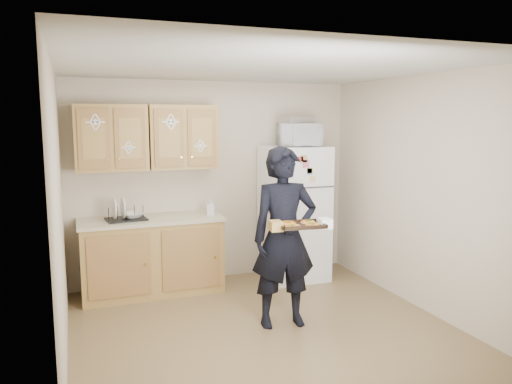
% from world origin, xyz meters
% --- Properties ---
extents(floor, '(3.60, 3.60, 0.00)m').
position_xyz_m(floor, '(0.00, 0.00, 0.00)').
color(floor, brown).
rests_on(floor, ground).
extents(ceiling, '(3.60, 3.60, 0.00)m').
position_xyz_m(ceiling, '(0.00, 0.00, 2.50)').
color(ceiling, beige).
rests_on(ceiling, wall_back).
extents(wall_back, '(3.60, 0.04, 2.50)m').
position_xyz_m(wall_back, '(0.00, 1.80, 1.25)').
color(wall_back, beige).
rests_on(wall_back, floor).
extents(wall_front, '(3.60, 0.04, 2.50)m').
position_xyz_m(wall_front, '(0.00, -1.80, 1.25)').
color(wall_front, beige).
rests_on(wall_front, floor).
extents(wall_left, '(0.04, 3.60, 2.50)m').
position_xyz_m(wall_left, '(-1.80, 0.00, 1.25)').
color(wall_left, beige).
rests_on(wall_left, floor).
extents(wall_right, '(0.04, 3.60, 2.50)m').
position_xyz_m(wall_right, '(1.80, 0.00, 1.25)').
color(wall_right, beige).
rests_on(wall_right, floor).
extents(refrigerator, '(0.75, 0.70, 1.70)m').
position_xyz_m(refrigerator, '(0.95, 1.43, 0.85)').
color(refrigerator, white).
rests_on(refrigerator, floor).
extents(base_cabinet, '(1.60, 0.60, 0.86)m').
position_xyz_m(base_cabinet, '(-0.85, 1.48, 0.43)').
color(base_cabinet, olive).
rests_on(base_cabinet, floor).
extents(countertop, '(1.64, 0.64, 0.04)m').
position_xyz_m(countertop, '(-0.85, 1.48, 0.88)').
color(countertop, beige).
rests_on(countertop, base_cabinet).
extents(upper_cab_left, '(0.80, 0.33, 0.75)m').
position_xyz_m(upper_cab_left, '(-1.25, 1.61, 1.83)').
color(upper_cab_left, olive).
rests_on(upper_cab_left, wall_back).
extents(upper_cab_right, '(0.80, 0.33, 0.75)m').
position_xyz_m(upper_cab_right, '(-0.43, 1.61, 1.83)').
color(upper_cab_right, olive).
rests_on(upper_cab_right, wall_back).
extents(cereal_box, '(0.20, 0.07, 0.32)m').
position_xyz_m(cereal_box, '(1.47, 1.67, 0.16)').
color(cereal_box, gold).
rests_on(cereal_box, floor).
extents(person, '(0.69, 0.49, 1.78)m').
position_xyz_m(person, '(0.23, 0.10, 0.89)').
color(person, black).
rests_on(person, floor).
extents(baking_tray, '(0.45, 0.35, 0.04)m').
position_xyz_m(baking_tray, '(0.27, -0.20, 1.07)').
color(baking_tray, black).
rests_on(baking_tray, person).
extents(pizza_front_left, '(0.14, 0.14, 0.02)m').
position_xyz_m(pizza_front_left, '(0.16, -0.26, 1.08)').
color(pizza_front_left, orange).
rests_on(pizza_front_left, baking_tray).
extents(pizza_front_right, '(0.14, 0.14, 0.02)m').
position_xyz_m(pizza_front_right, '(0.36, -0.28, 1.08)').
color(pizza_front_right, orange).
rests_on(pizza_front_right, baking_tray).
extents(pizza_back_left, '(0.14, 0.14, 0.02)m').
position_xyz_m(pizza_back_left, '(0.18, -0.12, 1.08)').
color(pizza_back_left, orange).
rests_on(pizza_back_left, baking_tray).
extents(pizza_back_right, '(0.14, 0.14, 0.02)m').
position_xyz_m(pizza_back_right, '(0.37, -0.14, 1.08)').
color(pizza_back_right, orange).
rests_on(pizza_back_right, baking_tray).
extents(microwave, '(0.57, 0.44, 0.29)m').
position_xyz_m(microwave, '(0.99, 1.38, 1.84)').
color(microwave, white).
rests_on(microwave, refrigerator).
extents(foil_pan, '(0.41, 0.32, 0.08)m').
position_xyz_m(foil_pan, '(0.96, 1.41, 2.02)').
color(foil_pan, silver).
rests_on(foil_pan, microwave).
extents(dish_rack, '(0.47, 0.37, 0.17)m').
position_xyz_m(dish_rack, '(-1.13, 1.46, 0.99)').
color(dish_rack, black).
rests_on(dish_rack, countertop).
extents(bowl, '(0.30, 0.30, 0.06)m').
position_xyz_m(bowl, '(-1.06, 1.46, 0.95)').
color(bowl, silver).
rests_on(bowl, dish_rack).
extents(soap_bottle, '(0.11, 0.11, 0.20)m').
position_xyz_m(soap_bottle, '(-0.15, 1.42, 1.00)').
color(soap_bottle, white).
rests_on(soap_bottle, countertop).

